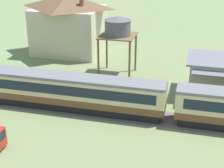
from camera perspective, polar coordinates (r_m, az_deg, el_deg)
name	(u,v)px	position (r m, az deg, el deg)	size (l,w,h in m)	color
passenger_train	(75,91)	(38.68, -6.16, -1.17)	(108.52, 2.90, 3.99)	brown
railway_track	(37,104)	(41.48, -12.41, -3.24)	(165.58, 3.60, 0.04)	#665B51
station_house_brown_roof	(69,23)	(58.58, -7.16, 10.05)	(11.65, 9.95, 9.80)	beige
water_tower	(118,28)	(47.37, 0.96, 9.30)	(4.85, 4.85, 8.38)	brown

